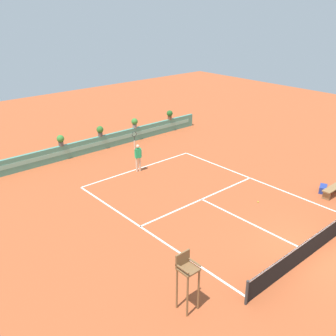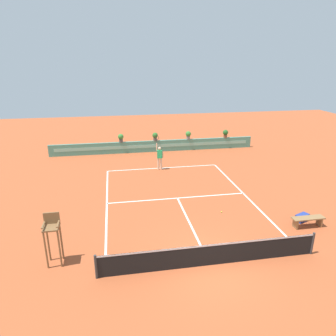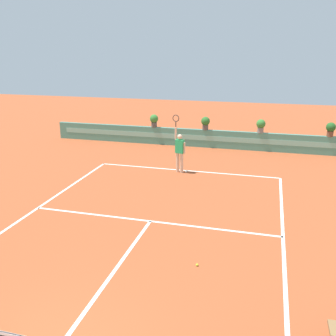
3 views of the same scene
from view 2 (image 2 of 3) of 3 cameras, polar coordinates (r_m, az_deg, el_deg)
The scene contains 13 objects.
ground_plane at distance 17.95m, azimuth 2.02°, elevation -6.12°, with size 60.00×60.00×0.00m, color #A84C28.
court_lines at distance 18.58m, azimuth 1.56°, elevation -5.18°, with size 8.32×11.94×0.01m.
net at distance 12.67m, azimuth 7.91°, elevation -15.51°, with size 8.92×0.10×1.00m.
back_wall_barrier at distance 27.41m, azimuth -2.49°, elevation 4.07°, with size 18.00×0.21×1.00m.
umpire_chair at distance 13.06m, azimuth -20.59°, elevation -11.22°, with size 0.60×0.60×2.14m.
bench_courtside at distance 16.63m, azimuth 24.48°, elevation -8.72°, with size 1.60×0.44×0.51m.
gear_bag at distance 17.17m, azimuth 23.56°, elevation -8.43°, with size 0.70×0.36×0.36m, color navy.
tennis_player at distance 22.66m, azimuth -1.57°, elevation 2.24°, with size 0.61×0.29×2.58m.
tennis_ball_near_baseline at distance 16.89m, azimuth 9.87°, elevation -8.01°, with size 0.07×0.07×0.07m, color #CCE033.
potted_plant_left at distance 26.97m, azimuth -8.73°, elevation 5.61°, with size 0.48×0.48×0.72m.
potted_plant_right at distance 27.74m, azimuth 3.77°, elevation 6.17°, with size 0.48×0.48×0.72m.
potted_plant_centre at distance 27.20m, azimuth -2.40°, elevation 5.93°, with size 0.48×0.48×0.72m.
potted_plant_far_right at distance 28.76m, azimuth 10.58°, elevation 6.36°, with size 0.48×0.48×0.72m.
Camera 2 is at (-3.45, -9.83, 7.71)m, focal length 32.94 mm.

